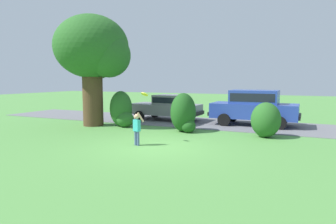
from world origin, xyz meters
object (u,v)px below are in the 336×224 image
(oak_tree_large, at_px, (95,52))
(frisbee, at_px, (145,94))
(parked_sedan, at_px, (167,106))
(parked_suv, at_px, (254,106))
(child_thrower, at_px, (137,127))

(oak_tree_large, bearing_deg, frisbee, -31.84)
(oak_tree_large, relative_size, parked_sedan, 1.32)
(parked_sedan, height_order, parked_suv, parked_suv)
(parked_suv, xyz_separation_m, frisbee, (-3.26, -6.31, 0.84))
(oak_tree_large, height_order, child_thrower, oak_tree_large)
(oak_tree_large, xyz_separation_m, parked_sedan, (2.73, 3.37, -3.10))
(child_thrower, bearing_deg, frisbee, 90.29)
(parked_sedan, height_order, child_thrower, parked_sedan)
(child_thrower, relative_size, frisbee, 4.30)
(parked_sedan, distance_m, parked_suv, 5.17)
(parked_suv, distance_m, frisbee, 7.15)
(parked_suv, bearing_deg, child_thrower, -115.17)
(child_thrower, bearing_deg, parked_suv, 64.83)
(oak_tree_large, bearing_deg, parked_sedan, 50.95)
(child_thrower, height_order, frisbee, frisbee)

